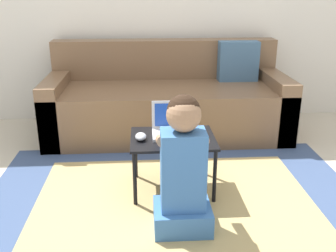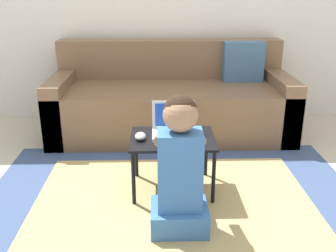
# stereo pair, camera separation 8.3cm
# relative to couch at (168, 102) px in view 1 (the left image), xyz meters

# --- Properties ---
(ground_plane) EXTENTS (16.00, 16.00, 0.00)m
(ground_plane) POSITION_rel_couch_xyz_m (-0.10, -1.26, -0.28)
(ground_plane) COLOR beige
(area_rug) EXTENTS (2.41, 1.87, 0.01)m
(area_rug) POSITION_rel_couch_xyz_m (-0.04, -1.32, -0.28)
(area_rug) COLOR #3D517A
(area_rug) RESTS_ON ground_plane
(couch) EXTENTS (2.09, 0.88, 0.80)m
(couch) POSITION_rel_couch_xyz_m (0.00, 0.00, 0.00)
(couch) COLOR brown
(couch) RESTS_ON ground_plane
(laptop_desk) EXTENTS (0.53, 0.42, 0.37)m
(laptop_desk) POSITION_rel_couch_xyz_m (-0.04, -1.10, 0.04)
(laptop_desk) COLOR black
(laptop_desk) RESTS_ON ground_plane
(laptop) EXTENTS (0.27, 0.20, 0.21)m
(laptop) POSITION_rel_couch_xyz_m (-0.03, -1.05, 0.12)
(laptop) COLOR silver
(laptop) RESTS_ON laptop_desk
(computer_mouse) EXTENTS (0.07, 0.10, 0.04)m
(computer_mouse) POSITION_rel_couch_xyz_m (-0.24, -1.12, 0.11)
(computer_mouse) COLOR #B2B7C1
(computer_mouse) RESTS_ON laptop_desk
(person_seated) EXTENTS (0.31, 0.35, 0.77)m
(person_seated) POSITION_rel_couch_xyz_m (-0.02, -1.54, 0.08)
(person_seated) COLOR #3D70B2
(person_seated) RESTS_ON ground_plane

